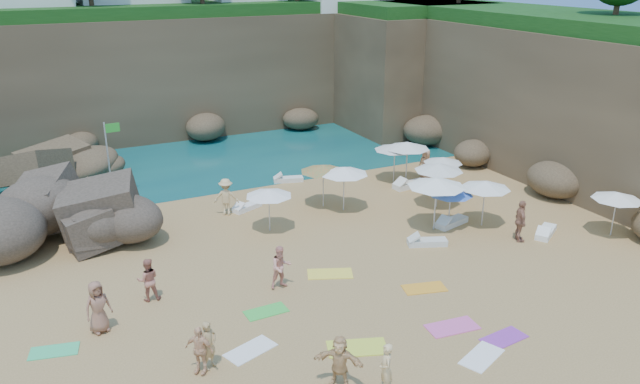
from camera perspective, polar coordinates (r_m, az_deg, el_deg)
name	(u,v)px	position (r m, az deg, el deg)	size (l,w,h in m)	color
ground	(308,271)	(24.65, -1.10, -7.25)	(120.00, 120.00, 0.00)	tan
seawater	(148,115)	(51.94, -15.43, 6.84)	(120.00, 120.00, 0.00)	#0C4751
cliff_back	(186,72)	(46.80, -12.20, 10.70)	(44.00, 8.00, 8.00)	brown
cliff_right	(535,93)	(40.33, 19.10, 8.58)	(8.00, 30.00, 8.00)	brown
cliff_corner	(399,67)	(48.26, 7.22, 11.27)	(10.00, 12.00, 8.00)	brown
rock_outcrop	(42,238)	(30.14, -24.11, -3.82)	(7.53, 5.65, 3.01)	brown
flag_pole	(110,150)	(33.25, -18.66, 3.69)	(0.77, 0.11, 3.94)	silver
parasol_0	(269,193)	(27.64, -4.71, -0.05)	(2.10, 2.10, 1.99)	silver
parasol_1	(407,145)	(34.13, 8.00, 4.26)	(2.42, 2.42, 2.29)	silver
parasol_2	(344,170)	(29.87, 2.21, 1.98)	(2.34, 2.34, 2.21)	silver
parasol_3	(395,147)	(34.22, 6.87, 4.11)	(2.26, 2.26, 2.14)	silver
parasol_4	(439,167)	(30.78, 10.81, 2.25)	(2.38, 2.38, 2.25)	silver
parasol_6	(323,168)	(30.34, 0.30, 2.19)	(2.29, 2.29, 2.16)	silver
parasol_7	(443,160)	(32.99, 11.19, 2.88)	(2.03, 2.03, 1.92)	silver
parasol_8	(485,185)	(29.04, 14.89, 0.63)	(2.27, 2.27, 2.15)	silver
parasol_9	(437,182)	(28.00, 10.62, 0.87)	(2.60, 2.60, 2.46)	silver
parasol_10	(451,191)	(28.53, 11.88, 0.07)	(2.02, 2.02, 1.91)	silver
parasol_11	(617,196)	(29.98, 25.54, -0.33)	(2.14, 2.14, 2.03)	silver
lounger_0	(247,207)	(30.76, -6.68, -1.38)	(1.56, 0.52, 0.24)	white
lounger_1	(288,179)	(34.49, -2.92, 1.16)	(1.62, 0.54, 0.25)	white
lounger_2	(410,185)	(33.91, 8.23, 0.67)	(1.93, 0.64, 0.30)	white
lounger_3	(427,242)	(27.16, 9.78, -4.54)	(1.68, 0.56, 0.26)	silver
lounger_4	(452,222)	(29.39, 11.95, -2.73)	(1.74, 0.58, 0.27)	silver
lounger_5	(546,232)	(29.50, 19.95, -3.47)	(1.69, 0.56, 0.26)	white
towel_3	(266,311)	(22.07, -4.95, -10.82)	(1.48, 0.74, 0.03)	green
towel_4	(330,274)	(24.43, 0.92, -7.48)	(1.74, 0.87, 0.03)	#FEE343
towel_5	(250,350)	(20.18, -6.38, -14.17)	(1.61, 0.81, 0.03)	white
towel_6	(504,338)	(21.44, 16.47, -12.69)	(1.52, 0.76, 0.03)	purple
towel_9	(452,327)	(21.61, 11.99, -11.97)	(1.72, 0.86, 0.03)	#E85AA7
towel_10	(424,288)	(23.75, 9.52, -8.66)	(1.59, 0.79, 0.03)	orange
towel_11	(54,351)	(21.67, -23.14, -13.23)	(1.46, 0.73, 0.03)	#38C577
towel_12	(357,348)	(20.20, 3.42, -14.02)	(1.87, 0.93, 0.03)	#D7E63C
towel_13	(482,357)	(20.38, 14.57, -14.38)	(1.58, 0.79, 0.03)	white
person_stand_1	(148,280)	(23.14, -15.45, -7.74)	(0.78, 0.61, 1.61)	#B56D5A
person_stand_2	(226,197)	(30.00, -8.58, -0.44)	(1.17, 0.48, 1.81)	#DEBA7E
person_stand_3	(521,221)	(28.18, 17.87, -2.55)	(1.09, 0.46, 1.87)	#A56C52
person_stand_4	(426,164)	(35.14, 9.63, 2.50)	(0.83, 0.45, 1.70)	tan
person_stand_5	(91,196)	(31.51, -20.21, -0.36)	(1.79, 0.52, 1.93)	tan
person_stand_6	(386,369)	(18.09, 6.04, -15.77)	(0.56, 0.37, 1.54)	#EFCA88
person_lie_1	(201,367)	(19.37, -10.86, -15.47)	(0.89, 1.51, 0.37)	#EDB486
person_lie_2	(100,325)	(22.03, -19.45, -11.41)	(0.87, 1.78, 0.48)	#936049
person_lie_3	(339,379)	(18.59, 1.77, -16.68)	(1.44, 1.55, 0.41)	tan
person_lie_4	(210,363)	(19.51, -10.01, -15.12)	(0.56, 1.53, 0.37)	tan
person_lie_5	(281,280)	(23.38, -3.55, -8.06)	(0.80, 1.64, 0.62)	#E79783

